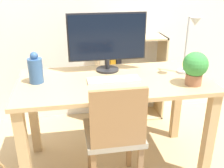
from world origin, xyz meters
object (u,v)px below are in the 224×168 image
bookshelf (119,86)px  potted_plant (195,67)px  desk_lamp (190,40)px  monitor (107,39)px  chair (115,133)px  keyboard (114,80)px  vase (36,69)px

bookshelf → potted_plant: bearing=-70.4°
desk_lamp → potted_plant: bearing=-100.4°
monitor → potted_plant: (0.55, -0.40, -0.13)m
potted_plant → chair: (-0.58, -0.09, -0.42)m
keyboard → potted_plant: 0.58m
desk_lamp → potted_plant: 0.24m
monitor → desk_lamp: bearing=-19.7°
potted_plant → chair: bearing=-171.2°
bookshelf → keyboard: bearing=-104.8°
vase → chair: 0.72m
keyboard → bookshelf: size_ratio=0.42×
desk_lamp → bookshelf: 1.08m
monitor → keyboard: bearing=-87.8°
monitor → desk_lamp: 0.63m
vase → potted_plant: size_ratio=0.96×
keyboard → potted_plant: size_ratio=1.61×
keyboard → chair: size_ratio=0.44×
potted_plant → bookshelf: size_ratio=0.26×
chair → potted_plant: bearing=9.4°
keyboard → chair: 0.39m
chair → bookshelf: size_ratio=0.95×
potted_plant → monitor: bearing=144.3°
keyboard → vase: 0.57m
vase → desk_lamp: bearing=-2.3°
chair → bookshelf: bookshelf is taller
keyboard → chair: bearing=-98.4°
potted_plant → bookshelf: bearing=109.6°
monitor → chair: monitor is taller
vase → desk_lamp: size_ratio=0.51×
bookshelf → desk_lamp: bearing=-63.9°
bookshelf → vase: bearing=-136.7°
keyboard → desk_lamp: bearing=2.2°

